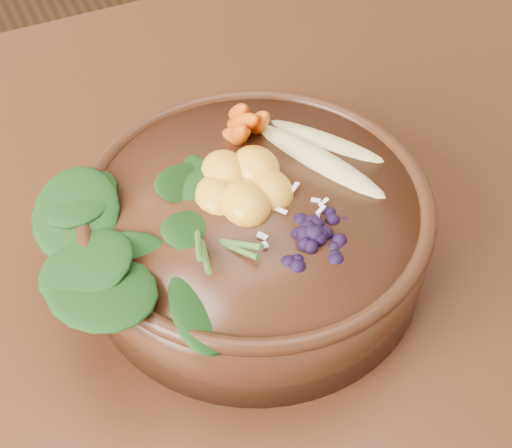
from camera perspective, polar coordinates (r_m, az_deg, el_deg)
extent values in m
cylinder|color=#331C0C|center=(1.48, 19.07, 7.34)|extent=(0.07, 0.07, 0.71)
cube|color=#412110|center=(0.68, -1.24, -2.73)|extent=(1.60, 0.90, 0.04)
cylinder|color=#3D1F0F|center=(0.62, 0.00, -0.62)|extent=(0.37, 0.37, 0.08)
ellipsoid|color=#E0CC84|center=(0.64, 5.71, 7.46)|extent=(0.11, 0.14, 0.02)
ellipsoid|color=#E0CC84|center=(0.62, 5.10, 6.26)|extent=(0.09, 0.15, 0.02)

